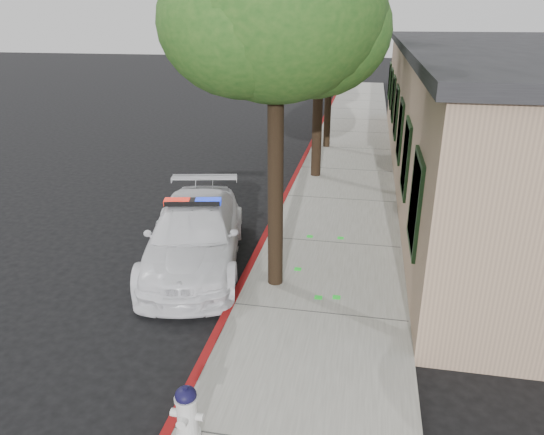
{
  "coord_description": "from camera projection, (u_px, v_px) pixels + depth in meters",
  "views": [
    {
      "loc": [
        2.26,
        -7.62,
        4.98
      ],
      "look_at": [
        0.36,
        2.38,
        0.9
      ],
      "focal_mm": 33.44,
      "sensor_mm": 36.0,
      "label": 1
    }
  ],
  "objects": [
    {
      "name": "police_car",
      "position": [
        195.0,
        235.0,
        10.65
      ],
      "size": [
        2.82,
        4.97,
        1.48
      ],
      "rotation": [
        0.0,
        0.0,
        0.21
      ],
      "color": "white",
      "rests_on": "ground"
    },
    {
      "name": "street_tree_far",
      "position": [
        332.0,
        33.0,
        18.43
      ],
      "size": [
        3.07,
        3.03,
        5.62
      ],
      "rotation": [
        0.0,
        0.0,
        0.22
      ],
      "color": "black",
      "rests_on": "sidewalk"
    },
    {
      "name": "clapboard_building",
      "position": [
        516.0,
        116.0,
        15.45
      ],
      "size": [
        7.3,
        20.89,
        4.24
      ],
      "color": "tan",
      "rests_on": "ground"
    },
    {
      "name": "street_tree_near",
      "position": [
        277.0,
        18.0,
        8.06
      ],
      "size": [
        3.66,
        3.51,
        6.43
      ],
      "rotation": [
        0.0,
        0.0,
        0.03
      ],
      "color": "black",
      "rests_on": "sidewalk"
    },
    {
      "name": "ground",
      "position": [
        228.0,
        310.0,
        9.19
      ],
      "size": [
        120.0,
        120.0,
        0.0
      ],
      "primitive_type": "plane",
      "color": "black",
      "rests_on": "ground"
    },
    {
      "name": "fire_hydrant",
      "position": [
        187.0,
        412.0,
        6.12
      ],
      "size": [
        0.42,
        0.36,
        0.74
      ],
      "rotation": [
        0.0,
        0.0,
        -0.03
      ],
      "color": "silver",
      "rests_on": "sidewalk"
    },
    {
      "name": "sidewalk",
      "position": [
        330.0,
        245.0,
        11.62
      ],
      "size": [
        3.2,
        60.0,
        0.15
      ],
      "primitive_type": "cube",
      "color": "gray",
      "rests_on": "ground"
    },
    {
      "name": "red_curb",
      "position": [
        264.0,
        239.0,
        11.89
      ],
      "size": [
        0.14,
        60.0,
        0.16
      ],
      "primitive_type": "cube",
      "color": "maroon",
      "rests_on": "ground"
    }
  ]
}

